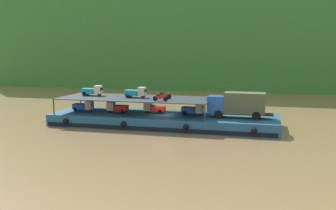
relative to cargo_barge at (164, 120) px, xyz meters
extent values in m
plane|color=brown|center=(0.00, 0.02, -0.75)|extent=(400.00, 400.00, 0.00)
cube|color=#33702D|center=(0.00, 55.14, 15.10)|extent=(121.57, 26.39, 31.69)
cube|color=navy|center=(0.00, 0.02, 0.00)|extent=(28.79, 8.32, 1.50)
cube|color=black|center=(0.00, -4.16, -0.40)|extent=(28.21, 0.06, 0.50)
sphere|color=black|center=(-11.52, -4.34, 0.10)|extent=(0.68, 0.68, 0.68)
sphere|color=black|center=(-3.84, -4.34, 0.10)|extent=(0.68, 0.68, 0.68)
sphere|color=black|center=(3.84, -4.34, 0.10)|extent=(0.68, 0.68, 0.68)
sphere|color=black|center=(11.52, -4.34, 0.10)|extent=(0.68, 0.68, 0.68)
cube|color=#1E4C99|center=(6.79, -0.34, 2.35)|extent=(2.02, 2.20, 2.00)
cube|color=#192833|center=(5.76, -0.33, 2.70)|extent=(0.08, 1.84, 0.60)
cube|color=#474C33|center=(10.19, -0.37, 2.60)|extent=(4.82, 2.34, 2.50)
cube|color=black|center=(10.19, -0.37, 1.30)|extent=(6.81, 1.44, 0.20)
cylinder|color=black|center=(7.20, 0.67, 1.25)|extent=(1.00, 0.29, 1.00)
cylinder|color=black|center=(7.19, -1.35, 1.25)|extent=(1.00, 0.29, 1.00)
cylinder|color=black|center=(11.64, 0.63, 1.25)|extent=(1.00, 0.29, 1.00)
cylinder|color=black|center=(11.63, -1.39, 1.25)|extent=(1.00, 0.29, 1.00)
cylinder|color=#2D333D|center=(5.91, 3.71, 1.75)|extent=(0.16, 0.16, 2.00)
cylinder|color=#2D333D|center=(5.91, -3.66, 1.75)|extent=(0.16, 0.16, 2.00)
cylinder|color=#2D333D|center=(-13.51, 3.71, 1.75)|extent=(0.16, 0.16, 2.00)
cylinder|color=#2D333D|center=(-13.51, -3.66, 1.75)|extent=(0.16, 0.16, 2.00)
cube|color=#2D333D|center=(-3.80, 0.02, 2.70)|extent=(19.59, 7.52, 0.10)
cube|color=#1E47B7|center=(-11.62, -0.22, 1.38)|extent=(1.74, 1.26, 0.70)
cube|color=beige|center=(-10.22, -0.26, 1.58)|extent=(0.93, 1.03, 1.10)
cube|color=#19232D|center=(-9.75, -0.28, 1.69)|extent=(0.07, 0.85, 0.38)
cylinder|color=black|center=(-10.07, -0.27, 1.03)|extent=(0.56, 0.16, 0.56)
cylinder|color=black|center=(-12.04, -0.73, 1.03)|extent=(0.56, 0.16, 0.56)
cylinder|color=black|center=(-12.00, 0.33, 1.03)|extent=(0.56, 0.16, 0.56)
cube|color=red|center=(-5.67, -0.32, 1.38)|extent=(1.70, 1.20, 0.70)
cube|color=beige|center=(-7.07, -0.32, 1.58)|extent=(0.90, 1.00, 1.10)
cube|color=#19232D|center=(-7.54, -0.32, 1.69)|extent=(0.04, 0.85, 0.38)
cylinder|color=black|center=(-7.22, -0.32, 1.03)|extent=(0.56, 0.14, 0.56)
cylinder|color=black|center=(-5.27, 0.21, 1.03)|extent=(0.56, 0.14, 0.56)
cylinder|color=black|center=(-5.28, -0.85, 1.03)|extent=(0.56, 0.14, 0.56)
cube|color=red|center=(-0.85, 0.57, 1.38)|extent=(1.72, 1.22, 0.70)
cube|color=#C6B793|center=(-2.25, 0.58, 1.58)|extent=(0.91, 1.01, 1.10)
cube|color=#19232D|center=(-2.72, 0.59, 1.69)|extent=(0.05, 0.85, 0.38)
cylinder|color=black|center=(-2.40, 0.59, 1.03)|extent=(0.56, 0.15, 0.56)
cylinder|color=black|center=(-0.44, 1.09, 1.03)|extent=(0.56, 0.15, 0.56)
cylinder|color=black|center=(-0.46, 0.03, 1.03)|extent=(0.56, 0.15, 0.56)
cube|color=#1E47B7|center=(3.19, 0.46, 1.38)|extent=(1.77, 1.29, 0.70)
cube|color=beige|center=(4.59, 0.38, 1.58)|extent=(0.96, 1.05, 1.10)
cube|color=#19232D|center=(5.06, 0.35, 1.69)|extent=(0.09, 0.85, 0.38)
cylinder|color=black|center=(4.74, 0.37, 1.03)|extent=(0.57, 0.17, 0.56)
cylinder|color=black|center=(2.76, -0.05, 1.03)|extent=(0.57, 0.17, 0.56)
cylinder|color=black|center=(2.82, 1.01, 1.03)|extent=(0.57, 0.17, 0.56)
cube|color=teal|center=(-10.72, 0.75, 3.38)|extent=(1.71, 1.21, 0.70)
cube|color=beige|center=(-9.32, 0.76, 3.58)|extent=(0.91, 1.01, 1.10)
cube|color=#19232D|center=(-8.85, 0.76, 3.69)|extent=(0.04, 0.85, 0.38)
cylinder|color=black|center=(-9.17, 0.76, 3.03)|extent=(0.56, 0.14, 0.56)
cylinder|color=black|center=(-11.12, 0.22, 3.03)|extent=(0.56, 0.14, 0.56)
cylinder|color=black|center=(-11.13, 1.28, 3.03)|extent=(0.56, 0.14, 0.56)
cube|color=teal|center=(-4.35, 0.20, 3.38)|extent=(1.72, 1.23, 0.70)
cube|color=#C6B793|center=(-2.95, 0.17, 3.58)|extent=(0.92, 1.02, 1.10)
cube|color=#19232D|center=(-2.48, 0.16, 3.69)|extent=(0.06, 0.85, 0.38)
cylinder|color=black|center=(-2.80, 0.16, 3.03)|extent=(0.56, 0.15, 0.56)
cylinder|color=black|center=(-4.76, -0.33, 3.03)|extent=(0.56, 0.15, 0.56)
cylinder|color=black|center=(-4.74, 0.73, 3.03)|extent=(0.56, 0.15, 0.56)
cylinder|color=black|center=(0.85, -2.21, 3.05)|extent=(0.60, 0.12, 0.60)
cylinder|color=black|center=(-0.45, -2.25, 3.05)|extent=(0.60, 0.12, 0.60)
cube|color=#B21919|center=(0.20, -2.23, 3.27)|extent=(1.11, 0.24, 0.28)
cube|color=black|center=(-0.05, -2.24, 3.45)|extent=(0.61, 0.22, 0.12)
cylinder|color=#B2B2B7|center=(0.75, -2.21, 3.60)|extent=(0.06, 0.55, 0.04)
cylinder|color=black|center=(0.74, -0.01, 3.05)|extent=(0.60, 0.13, 0.60)
cylinder|color=black|center=(-0.56, 0.06, 3.05)|extent=(0.60, 0.13, 0.60)
cube|color=#B21919|center=(0.09, 0.02, 3.27)|extent=(1.11, 0.26, 0.28)
cube|color=black|center=(-0.16, 0.04, 3.45)|extent=(0.61, 0.23, 0.12)
cylinder|color=#B2B2B7|center=(0.64, -0.01, 3.60)|extent=(0.07, 0.55, 0.04)
camera|label=1|loc=(12.77, -47.35, 8.97)|focal=41.54mm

